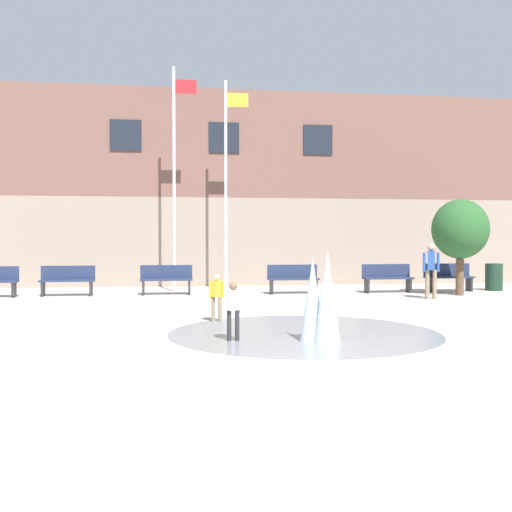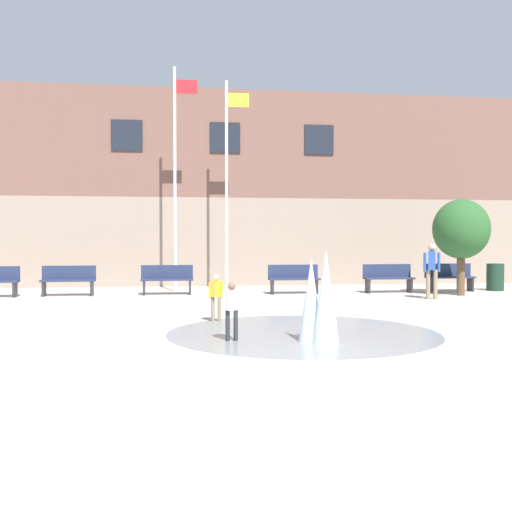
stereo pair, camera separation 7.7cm
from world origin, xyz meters
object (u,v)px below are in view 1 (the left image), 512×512
Objects in this scene: flagpole_right at (227,179)px; street_tree_near_building at (460,230)px; park_bench_near_trashcan at (387,278)px; park_bench_under_right_flagpole at (293,278)px; park_bench_far_right at (448,277)px; park_bench_under_left_flagpole at (67,280)px; park_bench_center at (166,279)px; flagpole_left at (175,172)px; child_in_fountain at (233,307)px; adult_in_red at (431,266)px; child_with_pink_shirt at (217,294)px; trash_can at (494,277)px.

street_tree_near_building is at bearing -21.08° from flagpole_right.
park_bench_near_trashcan is 2.69m from street_tree_near_building.
park_bench_under_right_flagpole and park_bench_far_right have the same top height.
park_bench_under_left_flagpole and park_bench_center have the same top height.
flagpole_left reaches higher than park_bench_far_right.
park_bench_under_right_flagpole is 4.03m from flagpole_right.
adult_in_red reaches higher than child_in_fountain.
flagpole_left is 2.50× the size of street_tree_near_building.
child_in_fountain is 8.91m from adult_in_red.
flagpole_right reaches higher than park_bench_center.
flagpole_right reaches higher than park_bench_near_trashcan.
park_bench_near_trashcan is at bearing 31.32° from child_in_fountain.
child_in_fountain is 10.42m from flagpole_left.
child_in_fountain reaches higher than park_bench_center.
flagpole_right is 2.37× the size of street_tree_near_building.
adult_in_red is at bearing -125.39° from park_bench_far_right.
trash_can is at bearing -11.16° from child_with_pink_shirt.
park_bench_center is at bearing 73.87° from child_in_fountain.
child_in_fountain is 0.13× the size of flagpole_left.
street_tree_near_building reaches higher than park_bench_far_right.
park_bench_under_right_flagpole reaches higher than trash_can.
trash_can is at bearing -6.60° from flagpole_left.
trash_can is 2.87m from street_tree_near_building.
park_bench_far_right is at bearing -6.36° from child_with_pink_shirt.
park_bench_under_right_flagpole is at bearing 165.82° from street_tree_near_building.
trash_can is (10.81, -0.06, -0.03)m from park_bench_center.
park_bench_near_trashcan and park_bench_far_right have the same top height.
park_bench_under_left_flagpole is at bearing 178.07° from park_bench_under_right_flagpole.
trash_can is (9.64, 8.62, -0.13)m from child_in_fountain.
child_in_fountain is at bearing -82.31° from park_bench_center.
flagpole_left is at bearing 167.84° from park_bench_near_trashcan.
trash_can is at bearing 0.86° from park_bench_far_right.
park_bench_near_trashcan is 3.81m from trash_can.
park_bench_under_right_flagpole is 5.20m from flagpole_left.
park_bench_under_right_flagpole is 6.88m from trash_can.
park_bench_under_left_flagpole is 4.86m from flagpole_left.
flagpole_left is (-8.91, 1.24, 3.43)m from park_bench_far_right.
park_bench_under_right_flagpole is 1.00× the size of park_bench_far_right.
park_bench_far_right is 1.62× the size of child_with_pink_shirt.
flagpole_left is (-6.73, 1.45, 3.43)m from park_bench_near_trashcan.
park_bench_under_left_flagpole is at bearing 179.70° from park_bench_far_right.
flagpole_right is 7.72× the size of trash_can.
park_bench_under_right_flagpole is at bearing -178.40° from trash_can.
park_bench_near_trashcan is 1.62× the size of child_in_fountain.
adult_in_red reaches higher than park_bench_center.
flagpole_left reaches higher than adult_in_red.
park_bench_near_trashcan is 0.55× the size of street_tree_near_building.
park_bench_near_trashcan reaches higher than trash_can.
park_bench_under_left_flagpole is at bearing 101.32° from adult_in_red.
park_bench_near_trashcan is at bearing -1.57° from park_bench_under_left_flagpole.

